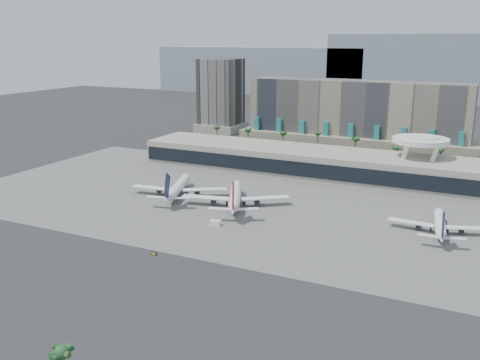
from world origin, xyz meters
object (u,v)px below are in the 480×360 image
at_px(airliner_left, 178,188).
at_px(airliner_centre, 235,197).
at_px(airliner_right, 440,224).
at_px(service_vehicle_a, 193,191).
at_px(service_vehicle_b, 215,223).
at_px(taxiway_sign, 154,253).

relative_size(airliner_left, airliner_centre, 0.98).
relative_size(airliner_centre, airliner_right, 1.16).
bearing_deg(airliner_left, service_vehicle_a, 37.58).
distance_m(airliner_right, service_vehicle_b, 79.73).
distance_m(airliner_left, airliner_centre, 28.69).
xyz_separation_m(airliner_left, service_vehicle_a, (4.03, 6.14, -2.78)).
xyz_separation_m(airliner_left, airliner_right, (107.15, 1.67, -0.57)).
bearing_deg(taxiway_sign, airliner_left, 116.72).
height_order(airliner_right, taxiway_sign, airliner_right).
xyz_separation_m(airliner_left, service_vehicle_b, (32.40, -25.99, -2.80)).
bearing_deg(airliner_right, taxiway_sign, -150.44).
bearing_deg(taxiway_sign, airliner_right, 38.60).
distance_m(airliner_left, service_vehicle_b, 41.63).
distance_m(airliner_left, service_vehicle_a, 7.86).
bearing_deg(service_vehicle_a, airliner_centre, -6.29).
distance_m(airliner_right, taxiway_sign, 99.69).
bearing_deg(service_vehicle_a, airliner_right, 9.51).
height_order(airliner_left, airliner_centre, airliner_centre).
height_order(airliner_right, service_vehicle_b, airliner_right).
bearing_deg(service_vehicle_b, airliner_centre, 84.75).
distance_m(airliner_right, service_vehicle_a, 103.24).
distance_m(service_vehicle_a, service_vehicle_b, 42.87).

